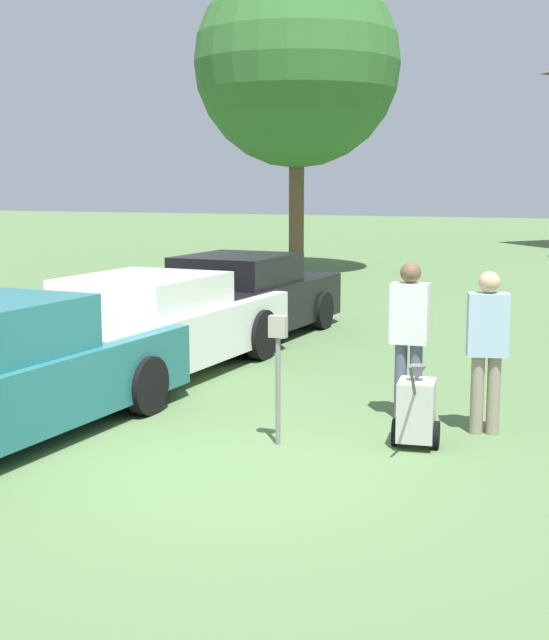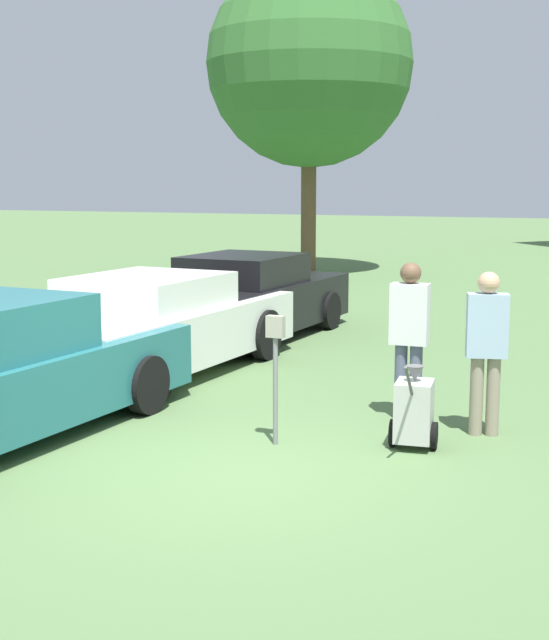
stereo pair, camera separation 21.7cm
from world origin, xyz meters
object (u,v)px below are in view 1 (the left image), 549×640
Objects in this scene: parked_car_white at (151,327)px; person_supervisor at (487,342)px; parked_car_black at (241,299)px; parking_meter at (278,355)px; person_worker at (409,330)px; equipment_cart at (416,410)px.

person_supervisor is (4.75, -1.30, 0.32)m from parked_car_white.
parking_meter is (2.86, -5.58, 0.26)m from parked_car_black.
person_worker reaches higher than equipment_cart.
parked_car_black is 6.65m from equipment_cart.
person_worker is 1.27m from equipment_cart.
person_worker is 0.95m from person_supervisor.
parked_car_white is at bearing 146.64° from equipment_cart.
person_supervisor is (0.90, -0.30, -0.03)m from person_worker.
parked_car_white is 4.00m from person_worker.
parked_car_black is 2.66× the size of person_worker.
parking_meter is at bearing -37.58° from parked_car_white.
person_worker reaches higher than parked_car_white.
person_supervisor reaches higher than equipment_cart.
parking_meter is 0.75× the size of person_worker.
parking_meter is at bearing 52.65° from person_worker.
parking_meter is 1.78m from person_worker.
person_supervisor is (1.90, 1.17, 0.06)m from parking_meter.
person_worker is 1.77× the size of equipment_cart.
person_worker reaches higher than person_supervisor.
person_supervisor is at bearing -12.00° from parked_car_white.
person_worker is at bearing 55.90° from parking_meter.
equipment_cart is (0.33, -1.05, -0.63)m from person_worker.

